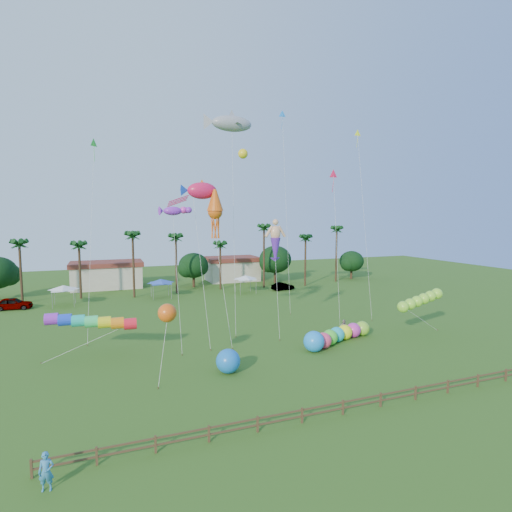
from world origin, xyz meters
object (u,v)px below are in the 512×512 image
object	(u,v)px
car_a	(13,304)
blue_ball	(228,361)
car_b	(283,286)
caterpillar_inflatable	(335,336)
spectator_a	(46,472)
spectator_b	(344,327)

from	to	relation	value
car_a	blue_ball	xyz separation A→B (m)	(21.54, -32.73, 0.17)
car_a	car_b	distance (m)	41.61
car_a	caterpillar_inflatable	distance (m)	44.88
car_a	blue_ball	bearing A→B (deg)	-141.39
spectator_a	spectator_b	xyz separation A→B (m)	(27.20, 16.38, -0.09)
caterpillar_inflatable	blue_ball	bearing A→B (deg)	174.35
car_b	spectator_a	distance (m)	54.10
car_b	spectator_a	world-z (taller)	spectator_a
caterpillar_inflatable	blue_ball	xyz separation A→B (m)	(-12.49, -3.48, 0.17)
car_a	spectator_a	xyz separation A→B (m)	(9.34, -43.41, 0.11)
car_a	caterpillar_inflatable	xyz separation A→B (m)	(34.03, -29.26, 0.01)
spectator_a	caterpillar_inflatable	size ratio (longest dim) A/B	0.20
car_a	blue_ball	world-z (taller)	blue_ball
car_a	car_b	bearing A→B (deg)	-84.71
spectator_a	blue_ball	bearing A→B (deg)	47.59
blue_ball	spectator_b	bearing A→B (deg)	20.83
spectator_a	caterpillar_inflatable	xyz separation A→B (m)	(24.69, 14.15, -0.10)
car_a	spectator_a	distance (m)	44.40
spectator_a	car_b	bearing A→B (deg)	59.79
spectator_a	blue_ball	xyz separation A→B (m)	(12.20, 10.68, 0.07)
car_a	spectator_b	xyz separation A→B (m)	(36.55, -27.02, 0.01)
car_b	blue_ball	size ratio (longest dim) A/B	2.01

